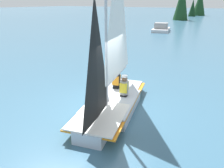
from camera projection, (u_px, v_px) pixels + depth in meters
ground_plane at (112, 110)px, 7.72m from camera, size 260.00×260.00×0.00m
sailboat_main at (112, 88)px, 7.45m from camera, size 4.64×2.65×5.76m
sailor_helm at (124, 89)px, 7.85m from camera, size 0.40×0.37×1.16m
sailor_crew at (116, 82)px, 8.58m from camera, size 0.40×0.37×1.16m
motorboat_distant at (161, 28)px, 27.78m from camera, size 4.41×2.96×1.07m
treeline_shore at (190, 3)px, 50.83m from camera, size 20.89×4.65×7.30m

